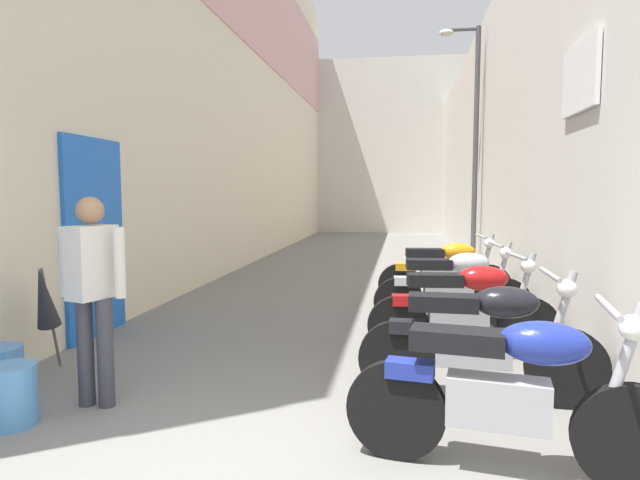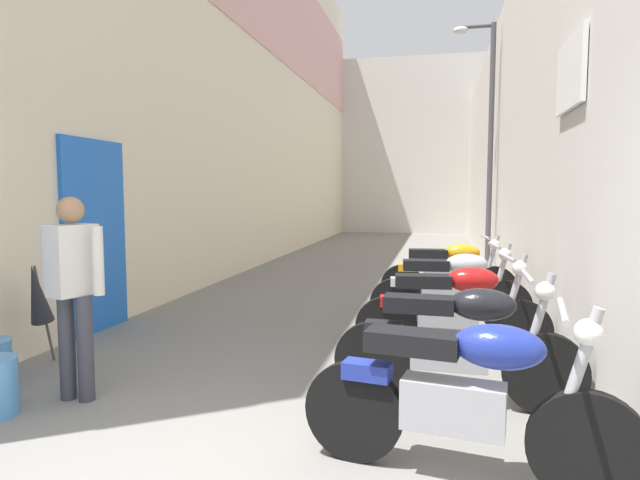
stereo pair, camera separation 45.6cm
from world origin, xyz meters
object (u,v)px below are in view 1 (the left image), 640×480
pedestrian_by_doorway (93,285)px  street_lamp (471,132)px  motorcycle_nearest (509,389)px  motorcycle_fourth (453,286)px  motorcycle_third (464,307)px  motorcycle_fifth (445,271)px  umbrella_leaning (44,298)px  motorcycle_second (481,338)px  water_jug_near_door (0,374)px  water_jug_beside_first (11,395)px

pedestrian_by_doorway → street_lamp: size_ratio=0.33×
motorcycle_nearest → motorcycle_fourth: (0.00, 3.34, 0.00)m
motorcycle_fourth → motorcycle_third: bearing=-90.0°
motorcycle_fifth → umbrella_leaning: size_ratio=1.92×
motorcycle_nearest → pedestrian_by_doorway: size_ratio=1.17×
motorcycle_second → motorcycle_fifth: bearing=90.0°
water_jug_near_door → water_jug_beside_first: (0.40, -0.38, 0.00)m
motorcycle_fifth → water_jug_beside_first: (-3.25, -4.39, -0.29)m
motorcycle_second → water_jug_near_door: size_ratio=4.41×
motorcycle_nearest → motorcycle_second: size_ratio=0.99×
motorcycle_third → motorcycle_fourth: 1.14m
street_lamp → motorcycle_second: bearing=-95.9°
motorcycle_second → water_jug_near_door: 3.70m
motorcycle_third → motorcycle_fifth: size_ratio=1.00×
water_jug_near_door → street_lamp: 8.87m
motorcycle_fifth → motorcycle_nearest: bearing=-90.0°
motorcycle_fifth → street_lamp: bearing=77.9°
motorcycle_fourth → water_jug_beside_first: size_ratio=4.40×
motorcycle_third → street_lamp: size_ratio=0.39×
motorcycle_fourth → umbrella_leaning: (-3.71, -2.17, 0.18)m
umbrella_leaning → motorcycle_nearest: bearing=-17.5°
motorcycle_nearest → pedestrian_by_doorway: bearing=168.9°
motorcycle_nearest → motorcycle_second: (0.00, 1.08, 0.00)m
motorcycle_nearest → water_jug_near_door: size_ratio=4.38×
motorcycle_fifth → water_jug_beside_first: size_ratio=4.41×
water_jug_beside_first → street_lamp: 9.00m
motorcycle_nearest → water_jug_beside_first: size_ratio=4.38×
motorcycle_second → street_lamp: bearing=84.1°
water_jug_beside_first → umbrella_leaning: size_ratio=0.43×
motorcycle_second → water_jug_beside_first: size_ratio=4.41×
motorcycle_fourth → motorcycle_fifth: size_ratio=1.00×
motorcycle_fifth → street_lamp: (0.70, 3.28, 2.29)m
motorcycle_third → street_lamp: bearing=82.9°
water_jug_beside_first → umbrella_leaning: bearing=114.5°
motorcycle_second → water_jug_near_door: motorcycle_second is taller
motorcycle_nearest → motorcycle_third: same height
motorcycle_nearest → water_jug_near_door: bearing=171.6°
motorcycle_nearest → water_jug_beside_first: 3.27m
motorcycle_nearest → pedestrian_by_doorway: pedestrian_by_doorway is taller
motorcycle_second → motorcycle_third: size_ratio=1.00×
motorcycle_nearest → motorcycle_second: bearing=90.0°
umbrella_leaning → street_lamp: street_lamp is taller
motorcycle_fourth → street_lamp: 5.09m
pedestrian_by_doorway → motorcycle_third: bearing=29.8°
motorcycle_nearest → motorcycle_third: 2.20m
motorcycle_fourth → water_jug_near_door: size_ratio=4.40×
motorcycle_fourth → umbrella_leaning: motorcycle_fourth is taller
motorcycle_nearest → water_jug_near_door: 3.70m
motorcycle_nearest → motorcycle_third: bearing=90.0°
water_jug_near_door → motorcycle_fourth: bearing=37.5°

